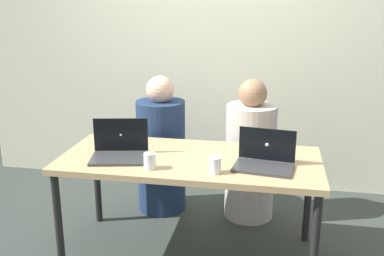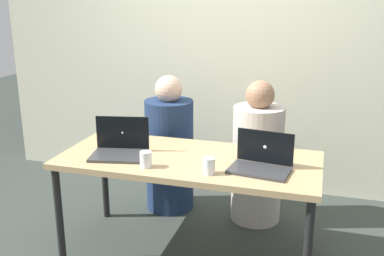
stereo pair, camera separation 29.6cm
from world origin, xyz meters
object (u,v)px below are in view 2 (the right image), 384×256
person_on_right (257,160)px  laptop_front_left (120,147)px  water_glass_left (146,160)px  laptop_front_right (261,162)px  water_glass_right (209,167)px  person_on_left (170,151)px

person_on_right → laptop_front_left: 1.12m
water_glass_left → laptop_front_right: bearing=13.0°
water_glass_right → person_on_right: bearing=79.4°
laptop_front_left → water_glass_right: bearing=-25.1°
person_on_right → laptop_front_right: person_on_right is taller
laptop_front_right → water_glass_right: size_ratio=3.84×
laptop_front_left → water_glass_left: laptop_front_left is taller
person_on_right → laptop_front_right: bearing=83.9°
person_on_left → water_glass_left: size_ratio=11.24×
water_glass_right → laptop_front_right: bearing=28.6°
water_glass_left → person_on_right: bearing=57.3°
person_on_right → water_glass_left: bearing=41.6°
laptop_front_left → laptop_front_right: size_ratio=1.05×
person_on_left → laptop_front_left: (-0.09, -0.72, 0.26)m
person_on_right → laptop_front_left: (-0.81, -0.72, 0.26)m
laptop_front_right → water_glass_right: bearing=-143.8°
laptop_front_right → water_glass_right: laptop_front_right is taller
person_on_left → person_on_right: (0.72, -0.00, -0.00)m
person_on_right → laptop_front_right: 0.78m
laptop_front_left → water_glass_left: 0.29m
laptop_front_right → water_glass_left: (-0.69, -0.16, -0.01)m
person_on_right → person_on_left: bearing=-15.7°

